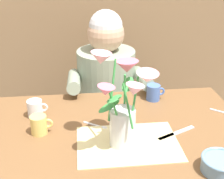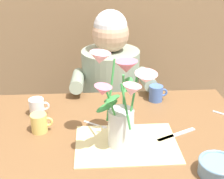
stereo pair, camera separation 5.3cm
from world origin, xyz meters
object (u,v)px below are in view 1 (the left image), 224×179
tea_cup (39,125)px  coffee_cup (154,92)px  flower_vase (123,104)px  ceramic_bowl (220,164)px  ceramic_mug (35,109)px  seated_person (106,103)px  dinner_knife (176,133)px

tea_cup → coffee_cup: (0.54, 0.25, 0.00)m
coffee_cup → flower_vase: bearing=-119.7°
ceramic_bowl → ceramic_mug: bearing=146.1°
coffee_cup → seated_person: bearing=122.7°
ceramic_mug → coffee_cup: (0.57, 0.11, 0.00)m
ceramic_mug → tea_cup: same height
seated_person → tea_cup: (-0.33, -0.58, 0.22)m
flower_vase → tea_cup: (-0.33, 0.12, -0.14)m
dinner_knife → ceramic_mug: ceramic_mug is taller
seated_person → ceramic_mug: size_ratio=12.20×
flower_vase → dinner_knife: (0.23, 0.05, -0.18)m
dinner_knife → coffee_cup: (-0.02, 0.32, 0.04)m
seated_person → ceramic_mug: bearing=-127.9°
tea_cup → flower_vase: bearing=-19.3°
ceramic_bowl → coffee_cup: (-0.10, 0.56, 0.01)m
dinner_knife → tea_cup: 0.57m
seated_person → flower_vase: seated_person is taller
dinner_knife → ceramic_mug: size_ratio=2.04×
flower_vase → seated_person: bearing=90.0°
seated_person → flower_vase: size_ratio=3.07×
flower_vase → ceramic_bowl: (0.31, -0.20, -0.15)m
seated_person → dinner_knife: bearing=-68.1°
flower_vase → ceramic_bowl: 0.40m
ceramic_bowl → tea_cup: size_ratio=1.46×
flower_vase → ceramic_bowl: size_ratio=2.72×
dinner_knife → coffee_cup: coffee_cup is taller
seated_person → ceramic_bowl: seated_person is taller
ceramic_bowl → coffee_cup: coffee_cup is taller
coffee_cup → ceramic_bowl: bearing=-79.6°
flower_vase → dinner_knife: bearing=11.8°
ceramic_mug → dinner_knife: bearing=-19.3°
ceramic_bowl → dinner_knife: ceramic_bowl is taller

